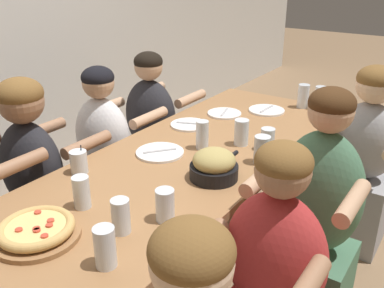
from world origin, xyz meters
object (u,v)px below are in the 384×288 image
drinking_glass_c (267,141)px  diner_far_center (106,167)px  drinking_glass_e (82,194)px  drinking_glass_h (262,151)px  drinking_glass_b (320,99)px  diner_near_center (314,231)px  empty_plate_a (189,125)px  empty_plate_c (267,110)px  empty_plate_d (224,113)px  diner_far_midleft (37,196)px  drinking_glass_a (303,98)px  pizza_board_main (37,230)px  drinking_glass_f (202,137)px  drinking_glass_g (165,207)px  cocktail_glass_blue (79,163)px  skillet_bowl (214,165)px  drinking_glass_i (121,218)px  diner_far_midright (152,143)px  drinking_glass_d (241,134)px  drinking_glass_j (105,247)px  diner_near_right (361,167)px  empty_plate_b (160,152)px

drinking_glass_c → diner_far_center: 0.97m
drinking_glass_e → drinking_glass_h: size_ratio=0.98×
drinking_glass_e → diner_far_center: size_ratio=0.12×
drinking_glass_b → diner_near_center: 1.06m
empty_plate_a → empty_plate_c: 0.53m
empty_plate_d → diner_far_midleft: 1.15m
empty_plate_c → drinking_glass_a: (0.19, -0.15, 0.06)m
pizza_board_main → drinking_glass_f: drinking_glass_f is taller
pizza_board_main → drinking_glass_c: drinking_glass_c is taller
empty_plate_c → drinking_glass_g: (-1.29, -0.21, 0.05)m
cocktail_glass_blue → drinking_glass_b: bearing=-22.1°
skillet_bowl → drinking_glass_c: 0.40m
drinking_glass_c → drinking_glass_i: size_ratio=0.88×
empty_plate_c → diner_near_center: 0.98m
pizza_board_main → drinking_glass_i: 0.28m
skillet_bowl → drinking_glass_f: bearing=42.0°
empty_plate_a → diner_far_center: (-0.28, 0.40, -0.26)m
empty_plate_c → diner_far_midright: bearing=116.4°
cocktail_glass_blue → drinking_glass_h: drinking_glass_h is taller
drinking_glass_d → diner_far_midleft: bearing=131.8°
empty_plate_d → drinking_glass_j: 1.45m
empty_plate_c → diner_far_midright: size_ratio=0.20×
drinking_glass_j → diner_far_center: 1.25m
diner_far_midright → diner_far_center: size_ratio=1.01×
drinking_glass_h → drinking_glass_f: bearing=93.0°
drinking_glass_b → pizza_board_main: bearing=169.6°
drinking_glass_e → drinking_glass_d: bearing=-14.0°
pizza_board_main → drinking_glass_a: (1.81, -0.24, 0.04)m
drinking_glass_h → diner_near_right: size_ratio=0.12×
drinking_glass_f → drinking_glass_a: bearing=-11.4°
empty_plate_a → drinking_glass_b: drinking_glass_b is taller
pizza_board_main → cocktail_glass_blue: bearing=30.7°
empty_plate_d → drinking_glass_g: bearing=-160.3°
pizza_board_main → empty_plate_a: size_ratio=1.39×
drinking_glass_a → drinking_glass_g: size_ratio=1.22×
cocktail_glass_blue → drinking_glass_h: (0.54, -0.61, 0.01)m
pizza_board_main → drinking_glass_c: (1.09, -0.33, 0.02)m
diner_far_midleft → drinking_glass_c: bearing=37.8°
drinking_glass_c → drinking_glass_f: 0.32m
drinking_glass_e → diner_far_center: bearing=40.1°
diner_far_center → empty_plate_a: bearing=34.8°
skillet_bowl → empty_plate_d: (0.73, 0.37, -0.05)m
diner_near_right → cocktail_glass_blue: bearing=53.9°
empty_plate_d → drinking_glass_d: bearing=-139.4°
empty_plate_c → diner_far_center: 1.03m
drinking_glass_a → drinking_glass_h: drinking_glass_a is taller
drinking_glass_j → diner_far_midright: size_ratio=0.12×
diner_far_midleft → empty_plate_b: bearing=36.6°
skillet_bowl → empty_plate_b: 0.35m
drinking_glass_c → drinking_glass_e: (-0.87, 0.35, 0.01)m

